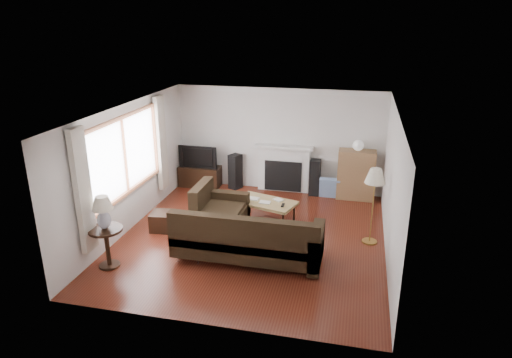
% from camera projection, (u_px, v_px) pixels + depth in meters
% --- Properties ---
extents(room, '(5.10, 5.60, 2.54)m').
position_uv_depth(room, '(252.00, 177.00, 8.46)').
color(room, '#592013').
rests_on(room, ground).
extents(window, '(0.12, 2.74, 1.54)m').
position_uv_depth(window, '(125.00, 156.00, 8.70)').
color(window, brown).
rests_on(window, room).
extents(curtain_near, '(0.10, 0.35, 2.10)m').
position_uv_depth(curtain_near, '(83.00, 191.00, 7.34)').
color(curtain_near, beige).
rests_on(curtain_near, room).
extents(curtain_far, '(0.10, 0.35, 2.10)m').
position_uv_depth(curtain_far, '(161.00, 143.00, 10.13)').
color(curtain_far, beige).
rests_on(curtain_far, room).
extents(fireplace, '(1.40, 0.26, 1.15)m').
position_uv_depth(fireplace, '(284.00, 168.00, 11.08)').
color(fireplace, white).
rests_on(fireplace, room).
extents(tv_stand, '(1.03, 0.46, 0.51)m').
position_uv_depth(tv_stand, '(200.00, 176.00, 11.49)').
color(tv_stand, black).
rests_on(tv_stand, ground).
extents(television, '(0.97, 0.13, 0.56)m').
position_uv_depth(television, '(199.00, 156.00, 11.31)').
color(television, black).
rests_on(television, tv_stand).
extents(speaker_left, '(0.34, 0.36, 0.87)m').
position_uv_depth(speaker_left, '(235.00, 171.00, 11.28)').
color(speaker_left, black).
rests_on(speaker_left, ground).
extents(speaker_right, '(0.24, 0.29, 0.87)m').
position_uv_depth(speaker_right, '(315.00, 177.00, 10.88)').
color(speaker_right, black).
rests_on(speaker_right, ground).
extents(bookshelf, '(0.85, 0.40, 1.17)m').
position_uv_depth(bookshelf, '(356.00, 175.00, 10.60)').
color(bookshelf, olive).
rests_on(bookshelf, ground).
extents(globe_lamp, '(0.25, 0.25, 0.25)m').
position_uv_depth(globe_lamp, '(358.00, 145.00, 10.36)').
color(globe_lamp, white).
rests_on(globe_lamp, bookshelf).
extents(sectional_sofa, '(2.79, 2.04, 0.90)m').
position_uv_depth(sectional_sofa, '(248.00, 236.00, 7.94)').
color(sectional_sofa, black).
rests_on(sectional_sofa, ground).
extents(coffee_table, '(1.36, 0.98, 0.48)m').
position_uv_depth(coffee_table, '(266.00, 211.00, 9.46)').
color(coffee_table, '#987D49').
rests_on(coffee_table, ground).
extents(footstool, '(0.50, 0.50, 0.37)m').
position_uv_depth(footstool, '(162.00, 221.00, 9.14)').
color(footstool, black).
rests_on(footstool, ground).
extents(floor_lamp, '(0.40, 0.40, 1.47)m').
position_uv_depth(floor_lamp, '(373.00, 206.00, 8.44)').
color(floor_lamp, '#B1873D').
rests_on(floor_lamp, ground).
extents(side_table, '(0.57, 0.57, 0.71)m').
position_uv_depth(side_table, '(108.00, 247.00, 7.74)').
color(side_table, black).
rests_on(side_table, ground).
extents(table_lamp, '(0.35, 0.35, 0.57)m').
position_uv_depth(table_lamp, '(103.00, 213.00, 7.52)').
color(table_lamp, silver).
rests_on(table_lamp, side_table).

